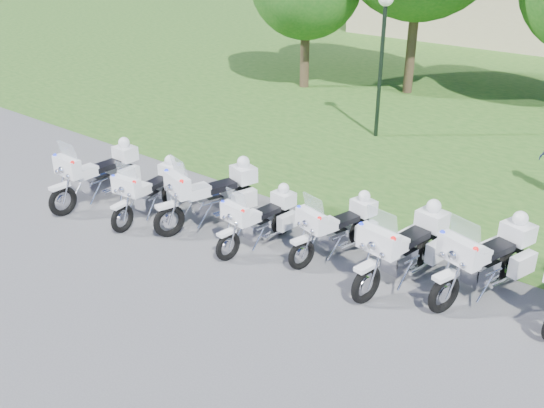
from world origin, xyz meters
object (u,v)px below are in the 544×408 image
Objects in this scene: motorcycle_6 at (487,258)px; motorcycle_3 at (261,218)px; motorcycle_0 at (100,173)px; lamp_post at (384,29)px; motorcycle_2 at (213,194)px; motorcycle_4 at (338,227)px; motorcycle_5 at (405,246)px; motorcycle_1 at (151,190)px.

motorcycle_3 is at bearing 31.84° from motorcycle_6.
motorcycle_6 reaches higher than motorcycle_0.
lamp_post is (2.77, 8.25, 2.54)m from motorcycle_0.
lamp_post reaches higher than motorcycle_2.
motorcycle_5 reaches higher than motorcycle_4.
motorcycle_1 reaches higher than motorcycle_3.
motorcycle_1 is 4.40m from motorcycle_4.
motorcycle_0 is at bearing 28.98° from motorcycle_6.
lamp_post is (-5.87, 6.42, 2.52)m from motorcycle_6.
motorcycle_4 is 2.86m from motorcycle_6.
motorcycle_6 is (8.63, 1.83, 0.01)m from motorcycle_0.
lamp_post is (-1.59, 7.55, 2.64)m from motorcycle_3.
motorcycle_0 is at bearing 31.72° from motorcycle_2.
motorcycle_4 is 0.87× the size of motorcycle_6.
motorcycle_4 is at bearing -149.43° from motorcycle_3.
motorcycle_2 is 4.40m from motorcycle_5.
lamp_post is (1.20, 8.04, 2.61)m from motorcycle_1.
motorcycle_2 reaches higher than motorcycle_5.
motorcycle_0 is 1.12× the size of motorcycle_1.
lamp_post is at bearing -30.54° from motorcycle_6.
lamp_post reaches higher than motorcycle_1.
motorcycle_4 is at bearing -152.57° from motorcycle_2.
motorcycle_3 is (2.79, 0.49, -0.03)m from motorcycle_1.
motorcycle_2 is at bearing 27.36° from motorcycle_6.
motorcycle_4 is at bearing 7.58° from motorcycle_5.
motorcycle_1 is at bearing 20.04° from motorcycle_5.
lamp_post is (-3.05, 6.91, 2.62)m from motorcycle_4.
motorcycle_2 is at bearing -88.75° from lamp_post.
lamp_post is at bearing -47.58° from motorcycle_5.
motorcycle_5 reaches higher than motorcycle_1.
motorcycle_1 is 0.52× the size of lamp_post.
motorcycle_2 is 1.15× the size of motorcycle_4.
lamp_post reaches higher than motorcycle_4.
motorcycle_5 is (2.94, 0.60, 0.12)m from motorcycle_3.
motorcycle_2 reaches higher than motorcycle_0.
motorcycle_4 is (2.89, 0.55, -0.10)m from motorcycle_2.
motorcycle_4 is (4.25, 1.13, -0.01)m from motorcycle_1.
motorcycle_6 is at bearing -47.57° from lamp_post.
motorcycle_2 reaches higher than motorcycle_1.
motorcycle_0 is 4.42m from motorcycle_3.
motorcycle_5 is (7.30, 1.29, 0.01)m from motorcycle_0.
motorcycle_1 is (1.57, 0.21, -0.08)m from motorcycle_0.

